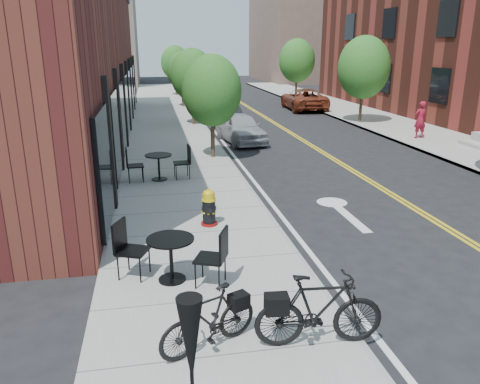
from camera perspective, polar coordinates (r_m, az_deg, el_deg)
ground at (r=9.84m, az=7.26°, el=-8.00°), size 120.00×120.00×0.00m
sidewalk_near at (r=18.90m, az=-7.92°, el=4.62°), size 4.00×70.00×0.12m
sidewalk_far at (r=22.84m, az=23.85°, el=5.51°), size 4.00×70.00×0.12m
building_near at (r=22.73m, az=-20.67°, el=14.60°), size 5.00×28.00×7.00m
bg_building_left at (r=56.66m, az=-16.75°, el=17.56°), size 8.00×14.00×10.00m
bg_building_right at (r=61.42m, az=7.55°, el=18.98°), size 10.00×16.00×12.00m
tree_near_a at (r=17.64m, az=-3.44°, el=12.22°), size 2.20×2.20×3.81m
tree_near_b at (r=25.57m, az=-5.85°, el=14.02°), size 2.30×2.30×3.98m
tree_near_c at (r=33.54m, az=-7.11°, el=14.46°), size 2.10×2.10×3.67m
tree_near_d at (r=41.51m, az=-7.91°, el=15.34°), size 2.40×2.40×4.11m
tree_far_b at (r=27.00m, az=14.85°, el=14.46°), size 2.80×2.80×4.62m
tree_far_c at (r=38.20m, az=6.97°, el=15.60°), size 2.80×2.80×4.62m
fire_hydrant at (r=11.05m, az=-3.81°, el=-1.92°), size 0.46×0.46×0.90m
bicycle_left at (r=6.71m, az=-3.85°, el=-15.22°), size 1.59×1.04×0.93m
bicycle_right at (r=6.82m, az=9.64°, el=-14.00°), size 1.87×0.68×1.10m
bistro_set_b at (r=8.51m, az=-8.42°, el=-7.37°), size 2.01×1.24×1.07m
bistro_set_c at (r=14.96m, az=-9.88°, el=3.46°), size 1.98×0.91×1.06m
patio_umbrella at (r=4.41m, az=-5.97°, el=-19.19°), size 0.33×0.33×2.03m
parked_car_a at (r=21.25m, az=0.07°, el=7.83°), size 2.06×4.02×1.31m
parked_car_b at (r=27.02m, az=-2.13°, el=10.07°), size 1.63×4.50×1.48m
parked_car_c at (r=36.16m, az=-5.00°, el=11.88°), size 2.15×5.12×1.48m
parked_car_far at (r=32.63m, az=7.77°, el=11.14°), size 2.60×5.19×1.41m
pedestrian at (r=23.09m, az=21.12°, el=8.22°), size 0.65×0.46×1.68m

